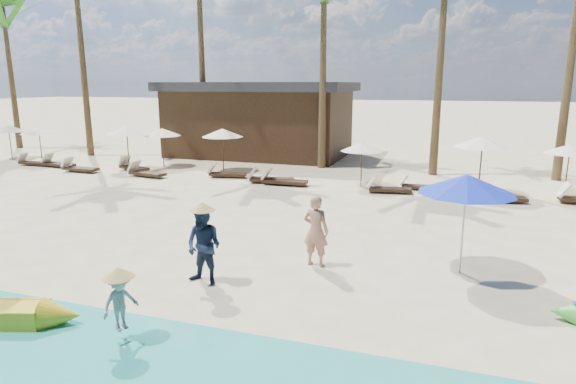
% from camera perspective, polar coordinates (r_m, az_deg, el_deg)
% --- Properties ---
extents(ground, '(240.00, 240.00, 0.00)m').
position_cam_1_polar(ground, '(10.68, 2.32, -10.53)').
color(ground, beige).
rests_on(ground, ground).
extents(tourist, '(0.67, 0.49, 1.71)m').
position_cam_1_polar(tourist, '(11.30, 3.32, -4.61)').
color(tourist, '#B0775E').
rests_on(tourist, ground).
extents(vendor_green, '(0.90, 0.75, 1.69)m').
position_cam_1_polar(vendor_green, '(10.45, -9.95, -6.32)').
color(vendor_green, '#16223C').
rests_on(vendor_green, ground).
extents(vendor_yellow, '(0.57, 0.73, 0.99)m').
position_cam_1_polar(vendor_yellow, '(8.65, -19.27, -12.20)').
color(vendor_yellow, gray).
rests_on(vendor_yellow, ground).
extents(blue_umbrella, '(2.12, 2.12, 2.28)m').
position_cam_1_polar(blue_umbrella, '(11.25, 20.41, 0.89)').
color(blue_umbrella, '#99999E').
rests_on(blue_umbrella, ground).
extents(resort_parasol_0, '(1.85, 1.85, 1.91)m').
position_cam_1_polar(resort_parasol_0, '(31.98, -30.21, 6.53)').
color(resort_parasol_0, '#332214').
rests_on(resort_parasol_0, ground).
extents(resort_parasol_1, '(1.91, 1.91, 1.97)m').
position_cam_1_polar(resort_parasol_1, '(29.26, -27.44, 6.51)').
color(resort_parasol_1, '#332214').
rests_on(resort_parasol_1, ground).
extents(lounger_1_left, '(1.74, 0.58, 0.58)m').
position_cam_1_polar(lounger_1_left, '(28.74, -28.05, 3.18)').
color(lounger_1_left, '#332214').
rests_on(lounger_1_left, ground).
extents(lounger_1_right, '(1.91, 0.72, 0.63)m').
position_cam_1_polar(lounger_1_right, '(27.55, -25.69, 3.10)').
color(lounger_1_right, '#332214').
rests_on(lounger_1_right, ground).
extents(resort_parasol_2, '(2.12, 2.12, 2.18)m').
position_cam_1_polar(resort_parasol_2, '(25.36, -18.59, 6.98)').
color(resort_parasol_2, '#332214').
rests_on(resort_parasol_2, ground).
extents(lounger_2_left, '(1.91, 0.64, 0.64)m').
position_cam_1_polar(lounger_2_left, '(25.63, -23.59, 2.67)').
color(lounger_2_left, '#332214').
rests_on(lounger_2_left, ground).
extents(resort_parasol_3, '(1.92, 1.92, 1.98)m').
position_cam_1_polar(resort_parasol_3, '(25.71, -14.70, 6.88)').
color(resort_parasol_3, '#332214').
rests_on(resort_parasol_3, ground).
extents(lounger_3_left, '(1.89, 1.09, 0.62)m').
position_cam_1_polar(lounger_3_left, '(25.03, -17.96, 2.88)').
color(lounger_3_left, '#332214').
rests_on(lounger_3_left, ground).
extents(lounger_3_right, '(1.98, 0.89, 0.65)m').
position_cam_1_polar(lounger_3_right, '(23.24, -16.57, 2.28)').
color(lounger_3_right, '#332214').
rests_on(lounger_3_right, ground).
extents(resort_parasol_4, '(2.03, 2.03, 2.09)m').
position_cam_1_polar(resort_parasol_4, '(23.76, -7.78, 6.96)').
color(resort_parasol_4, '#332214').
rests_on(resort_parasol_4, ground).
extents(lounger_4_left, '(1.85, 0.86, 0.60)m').
position_cam_1_polar(lounger_4_left, '(22.29, -7.47, 2.23)').
color(lounger_4_left, '#332214').
rests_on(lounger_4_left, ground).
extents(lounger_4_right, '(2.05, 1.00, 0.67)m').
position_cam_1_polar(lounger_4_right, '(20.86, -2.33, 1.68)').
color(lounger_4_right, '#332214').
rests_on(lounger_4_right, ground).
extents(resort_parasol_5, '(1.78, 1.78, 1.84)m').
position_cam_1_polar(resort_parasol_5, '(20.23, 8.78, 5.30)').
color(resort_parasol_5, '#332214').
rests_on(resort_parasol_5, ground).
extents(lounger_5_left, '(1.96, 0.65, 0.66)m').
position_cam_1_polar(lounger_5_left, '(20.41, -0.69, 1.43)').
color(lounger_5_left, '#332214').
rests_on(lounger_5_left, ground).
extents(resort_parasol_6, '(2.19, 2.19, 2.26)m').
position_cam_1_polar(resort_parasol_6, '(20.04, 22.07, 5.55)').
color(resort_parasol_6, '#332214').
rests_on(resort_parasol_6, ground).
extents(lounger_6_left, '(1.80, 0.81, 0.59)m').
position_cam_1_polar(lounger_6_left, '(19.34, 11.64, 0.46)').
color(lounger_6_left, '#332214').
rests_on(lounger_6_left, ground).
extents(lounger_6_right, '(1.62, 0.53, 0.55)m').
position_cam_1_polar(lounger_6_right, '(20.22, 15.18, 0.76)').
color(lounger_6_right, '#332214').
rests_on(lounger_6_right, ground).
extents(resort_parasol_7, '(1.89, 1.89, 1.94)m').
position_cam_1_polar(resort_parasol_7, '(21.54, 30.43, 4.41)').
color(resort_parasol_7, '#332214').
rests_on(resort_parasol_7, ground).
extents(lounger_7_left, '(1.84, 0.90, 0.60)m').
position_cam_1_polar(lounger_7_left, '(19.02, 23.68, -0.56)').
color(lounger_7_left, '#332214').
rests_on(lounger_7_left, ground).
extents(palm_0, '(2.08, 2.08, 9.90)m').
position_cam_1_polar(palm_0, '(37.18, -30.59, 17.05)').
color(palm_0, brown).
rests_on(palm_0, ground).
extents(pavilion_west, '(10.80, 6.60, 4.30)m').
position_cam_1_polar(pavilion_west, '(29.06, -3.34, 8.70)').
color(pavilion_west, '#332214').
rests_on(pavilion_west, ground).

